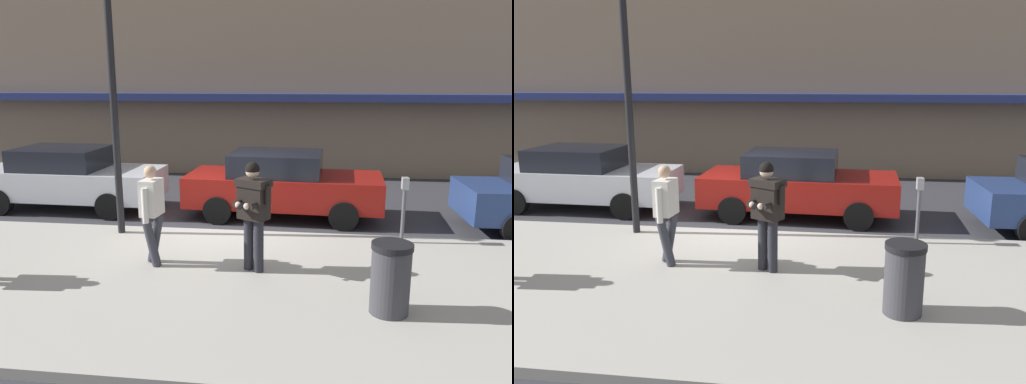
# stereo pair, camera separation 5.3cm
# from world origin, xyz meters

# --- Properties ---
(ground_plane) EXTENTS (80.00, 80.00, 0.00)m
(ground_plane) POSITION_xyz_m (0.00, 0.00, 0.00)
(ground_plane) COLOR #333338
(sidewalk) EXTENTS (32.00, 5.30, 0.14)m
(sidewalk) POSITION_xyz_m (1.00, -2.85, 0.07)
(sidewalk) COLOR #A8A399
(sidewalk) RESTS_ON ground
(curb_paint_line) EXTENTS (28.00, 0.12, 0.01)m
(curb_paint_line) POSITION_xyz_m (1.00, 0.05, 0.00)
(curb_paint_line) COLOR silver
(curb_paint_line) RESTS_ON ground
(parked_sedan_near) EXTENTS (4.54, 2.01, 1.54)m
(parked_sedan_near) POSITION_xyz_m (-4.18, 1.56, 0.79)
(parked_sedan_near) COLOR silver
(parked_sedan_near) RESTS_ON ground
(parked_sedan_mid) EXTENTS (4.58, 2.09, 1.54)m
(parked_sedan_mid) POSITION_xyz_m (1.18, 1.44, 0.79)
(parked_sedan_mid) COLOR maroon
(parked_sedan_mid) RESTS_ON ground
(man_texting_on_phone) EXTENTS (0.63, 0.65, 1.81)m
(man_texting_on_phone) POSITION_xyz_m (0.99, -2.36, 1.25)
(man_texting_on_phone) COLOR #23232B
(man_texting_on_phone) RESTS_ON sidewalk
(pedestrian_in_light_coat) EXTENTS (0.36, 0.60, 1.70)m
(pedestrian_in_light_coat) POSITION_xyz_m (-0.72, -2.26, 1.11)
(pedestrian_in_light_coat) COLOR #33333D
(pedestrian_in_light_coat) RESTS_ON sidewalk
(street_lamp_post) EXTENTS (0.36, 0.36, 4.88)m
(street_lamp_post) POSITION_xyz_m (-1.95, -0.65, 3.14)
(street_lamp_post) COLOR black
(street_lamp_post) RESTS_ON sidewalk
(parking_meter) EXTENTS (0.12, 0.18, 1.27)m
(parking_meter) POSITION_xyz_m (3.63, -0.60, 0.97)
(parking_meter) COLOR #4C4C51
(parking_meter) RESTS_ON sidewalk
(trash_bin) EXTENTS (0.55, 0.55, 0.98)m
(trash_bin) POSITION_xyz_m (2.99, -3.62, 0.63)
(trash_bin) COLOR #38383D
(trash_bin) RESTS_ON sidewalk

